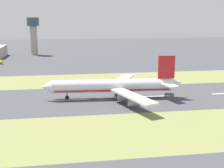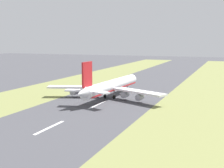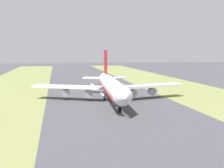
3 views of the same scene
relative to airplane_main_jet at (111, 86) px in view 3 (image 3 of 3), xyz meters
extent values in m
plane|color=#424247|center=(0.52, 6.70, -6.02)|extent=(800.00, 800.00, 0.00)
cube|color=olive|center=(-44.48, 6.70, -6.02)|extent=(40.00, 600.00, 0.01)
cube|color=silver|center=(0.52, -58.10, -6.01)|extent=(1.20, 18.00, 0.01)
cube|color=silver|center=(0.52, -18.10, -6.01)|extent=(1.20, 18.00, 0.01)
cube|color=silver|center=(0.52, 21.90, -6.01)|extent=(1.20, 18.00, 0.01)
cylinder|color=white|center=(0.12, 1.90, 0.18)|extent=(9.49, 56.27, 6.00)
cone|color=white|center=(2.02, 32.34, 0.18)|extent=(6.18, 5.36, 5.88)
cone|color=white|center=(-1.82, -29.04, 0.98)|extent=(5.46, 6.31, 5.10)
cube|color=red|center=(0.12, 1.90, -1.47)|extent=(9.05, 54.01, 0.70)
cube|color=white|center=(-17.80, -4.21, -0.72)|extent=(29.41, 14.86, 0.90)
cube|color=white|center=(17.13, -6.40, -0.72)|extent=(28.75, 17.93, 0.90)
cylinder|color=#93939E|center=(-9.11, -1.53, -3.17)|extent=(3.49, 4.99, 3.20)
cylinder|color=#93939E|center=(-18.31, -4.46, -3.17)|extent=(3.49, 4.99, 3.20)
cylinder|color=#93939E|center=(8.85, -2.65, -3.17)|extent=(3.49, 4.99, 3.20)
cylinder|color=#93939E|center=(17.62, -6.71, -3.17)|extent=(3.49, 4.99, 3.20)
cube|color=red|center=(-1.50, -24.05, 8.68)|extent=(1.30, 8.03, 11.00)
cube|color=white|center=(-6.99, -23.70, 1.18)|extent=(10.78, 6.75, 0.60)
cube|color=white|center=(3.98, -24.39, 1.18)|extent=(10.92, 7.77, 0.60)
cylinder|color=#59595E|center=(1.45, 23.14, -3.52)|extent=(0.50, 0.50, 3.20)
cylinder|color=black|center=(1.45, 23.14, -5.12)|extent=(1.01, 1.85, 1.80)
cylinder|color=#59595E|center=(-2.66, -0.93, -3.52)|extent=(0.50, 0.50, 3.20)
cylinder|color=black|center=(-2.66, -0.93, -5.12)|extent=(1.01, 1.85, 1.80)
cylinder|color=#59595E|center=(2.53, -1.26, -3.52)|extent=(0.50, 0.50, 3.20)
cylinder|color=black|center=(2.53, -1.26, -5.12)|extent=(1.01, 1.85, 1.80)
camera|label=1|loc=(-141.96, 24.58, 32.37)|focal=50.00mm
camera|label=2|loc=(57.96, -146.69, 23.87)|focal=50.00mm
camera|label=3|loc=(21.60, 120.36, 13.81)|focal=50.00mm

